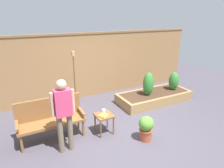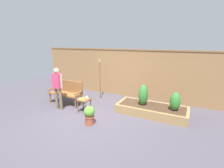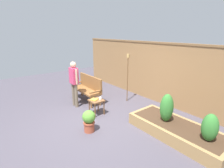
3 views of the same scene
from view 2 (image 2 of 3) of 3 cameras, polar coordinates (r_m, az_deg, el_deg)
The scene contains 12 objects.
ground_plane at distance 5.72m, azimuth -8.04°, elevation -11.06°, with size 14.00×14.00×0.00m, color #47424C.
fence_back at distance 7.56m, azimuth 3.00°, elevation 4.11°, with size 8.40×0.14×2.16m.
garden_bench at distance 6.88m, azimuth -15.67°, elevation -2.15°, with size 1.44×0.48×0.94m.
side_table at distance 5.95m, azimuth -9.77°, elevation -5.96°, with size 0.40×0.40×0.48m.
cup_on_table at distance 5.97m, azimuth -8.83°, elevation -4.61°, with size 0.11×0.08×0.08m.
book_on_table at distance 5.90m, azimuth -10.43°, elevation -5.16°, with size 0.19×0.19×0.03m, color gold.
potted_boxwood at distance 5.07m, azimuth -7.92°, elevation -10.54°, with size 0.33×0.33×0.58m.
raised_planter_bed at distance 5.94m, azimuth 13.72°, elevation -8.75°, with size 2.40×1.00×0.30m.
shrub_near_bench at distance 5.78m, azimuth 10.88°, elevation -3.82°, with size 0.33×0.33×0.73m.
shrub_far_corner at distance 5.63m, azimuth 21.23°, elevation -5.76°, with size 0.33×0.33×0.61m.
tiki_torch at distance 7.05m, azimuth -4.26°, elevation 4.19°, with size 0.10×0.10×1.75m.
person_by_bench at distance 6.24m, azimuth -18.56°, elevation -0.38°, with size 0.47×0.20×1.56m.
Camera 2 is at (3.02, -4.19, 2.46)m, focal length 26.11 mm.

